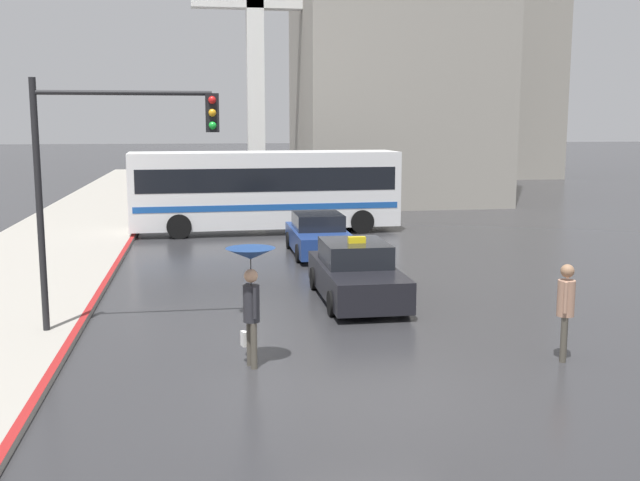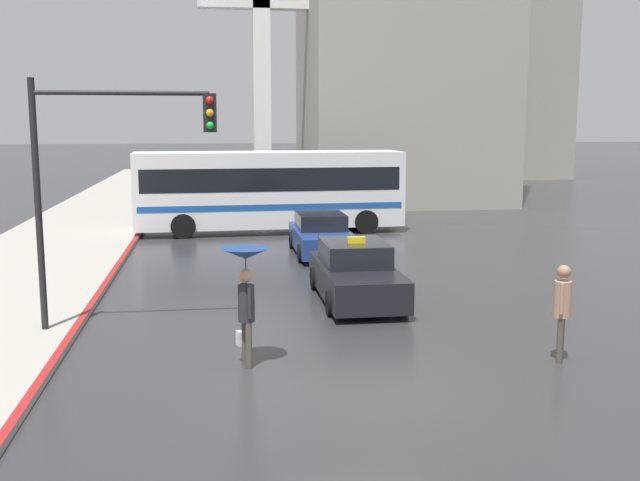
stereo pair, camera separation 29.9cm
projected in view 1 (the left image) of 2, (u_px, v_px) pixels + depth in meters
ground_plane at (370, 394)px, 12.41m from camera, size 300.00×300.00×0.00m
taxi at (356, 274)px, 18.90m from camera, size 1.91×4.59×1.63m
sedan_red at (319, 236)px, 25.50m from camera, size 1.91×4.42×1.39m
city_bus at (265, 188)px, 30.52m from camera, size 10.90×3.02×3.28m
pedestrian_with_umbrella at (251, 277)px, 13.53m from camera, size 0.90×0.90×2.23m
pedestrian_man at (566, 303)px, 14.01m from camera, size 0.44×0.44×1.86m
traffic_light at (114, 157)px, 15.44m from camera, size 3.77×0.38×5.36m
building_tower_far at (453, 35)px, 62.44m from camera, size 14.52×13.11×23.41m
monument_cross at (255, 45)px, 39.62m from camera, size 6.60×0.90×15.01m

